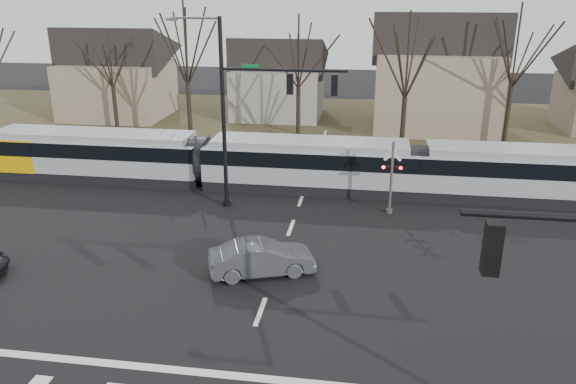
# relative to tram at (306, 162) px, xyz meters

# --- Properties ---
(ground) EXTENTS (140.00, 140.00, 0.00)m
(ground) POSITION_rel_tram_xyz_m (-0.06, -16.00, -1.67)
(ground) COLOR black
(grass_verge) EXTENTS (140.00, 28.00, 0.01)m
(grass_verge) POSITION_rel_tram_xyz_m (-0.06, 16.00, -1.67)
(grass_verge) COLOR #38331E
(grass_verge) RESTS_ON ground
(stop_line) EXTENTS (28.00, 0.35, 0.01)m
(stop_line) POSITION_rel_tram_xyz_m (-0.06, -17.80, -1.66)
(stop_line) COLOR silver
(stop_line) RESTS_ON ground
(lane_dashes) EXTENTS (0.18, 30.00, 0.01)m
(lane_dashes) POSITION_rel_tram_xyz_m (-0.06, -0.00, -1.66)
(lane_dashes) COLOR silver
(lane_dashes) RESTS_ON ground
(rail_pair) EXTENTS (90.00, 1.52, 0.06)m
(rail_pair) POSITION_rel_tram_xyz_m (-0.06, -0.20, -1.64)
(rail_pair) COLOR #59595E
(rail_pair) RESTS_ON ground
(tram) EXTENTS (40.44, 3.00, 3.07)m
(tram) POSITION_rel_tram_xyz_m (0.00, 0.00, 0.00)
(tram) COLOR gray
(tram) RESTS_ON ground
(sedan) EXTENTS (4.42, 5.46, 1.47)m
(sedan) POSITION_rel_tram_xyz_m (-0.58, -11.03, -0.94)
(sedan) COLOR #424449
(sedan) RESTS_ON ground
(signal_pole_far) EXTENTS (9.28, 0.44, 10.20)m
(signal_pole_far) POSITION_rel_tram_xyz_m (-2.47, -3.50, 4.03)
(signal_pole_far) COLOR black
(signal_pole_far) RESTS_ON ground
(rail_crossing_signal) EXTENTS (1.08, 0.36, 4.00)m
(rail_crossing_signal) POSITION_rel_tram_xyz_m (4.94, -3.21, 0.21)
(rail_crossing_signal) COLOR #59595B
(rail_crossing_signal) RESTS_ON ground
(tree_row) EXTENTS (59.20, 7.20, 10.00)m
(tree_row) POSITION_rel_tram_xyz_m (1.94, 10.00, 3.33)
(tree_row) COLOR black
(tree_row) RESTS_ON ground
(house_a) EXTENTS (9.72, 8.64, 8.60)m
(house_a) POSITION_rel_tram_xyz_m (-20.06, 18.00, 2.79)
(house_a) COLOR gray
(house_a) RESTS_ON ground
(house_b) EXTENTS (8.64, 7.56, 7.65)m
(house_b) POSITION_rel_tram_xyz_m (-5.06, 20.00, 2.30)
(house_b) COLOR gray
(house_b) RESTS_ON ground
(house_c) EXTENTS (10.80, 8.64, 10.10)m
(house_c) POSITION_rel_tram_xyz_m (8.94, 17.00, 3.56)
(house_c) COLOR gray
(house_c) RESTS_ON ground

